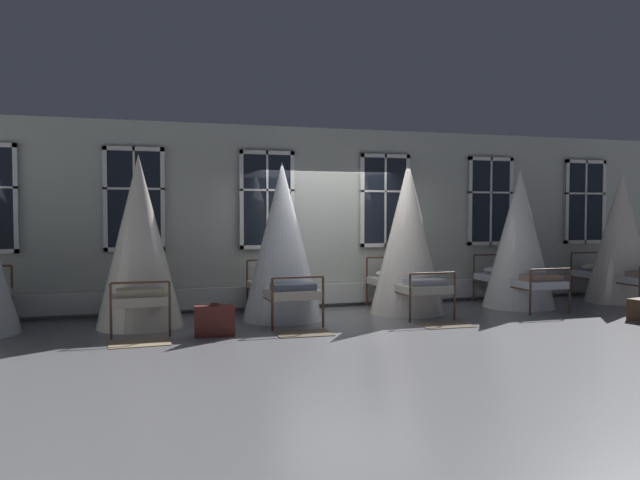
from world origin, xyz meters
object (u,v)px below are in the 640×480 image
(cot_third, at_px, (282,244))
(cot_second, at_px, (139,244))
(cot_fourth, at_px, (408,240))
(cot_sixth, at_px, (620,239))
(suitcase_dark, at_px, (215,321))
(cot_fifth, at_px, (519,240))

(cot_third, bearing_deg, cot_second, 89.25)
(cot_second, distance_m, cot_fourth, 4.48)
(cot_fourth, distance_m, cot_sixth, 4.54)
(suitcase_dark, bearing_deg, cot_sixth, 13.02)
(cot_fifth, bearing_deg, cot_second, 91.01)
(cot_second, distance_m, cot_sixth, 9.02)
(cot_fourth, distance_m, cot_fifth, 2.26)
(cot_third, relative_size, cot_fourth, 0.97)
(cot_third, height_order, cot_fourth, cot_fourth)
(cot_second, bearing_deg, suitcase_dark, -137.71)
(cot_third, height_order, cot_fifth, cot_third)
(cot_second, distance_m, cot_fifth, 6.74)
(cot_fifth, relative_size, cot_sixth, 1.00)
(cot_second, bearing_deg, cot_fifth, -88.65)
(cot_sixth, bearing_deg, cot_third, 90.76)
(cot_fifth, xyz_separation_m, suitcase_dark, (-5.76, -1.16, -1.01))
(suitcase_dark, bearing_deg, cot_second, 136.23)
(cot_fourth, xyz_separation_m, suitcase_dark, (-3.50, -1.12, -1.05))
(cot_fifth, height_order, suitcase_dark, cot_fifth)
(cot_fourth, height_order, suitcase_dark, cot_fourth)
(cot_sixth, bearing_deg, cot_fourth, 90.82)
(cot_third, xyz_separation_m, cot_fourth, (2.24, 0.00, 0.04))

